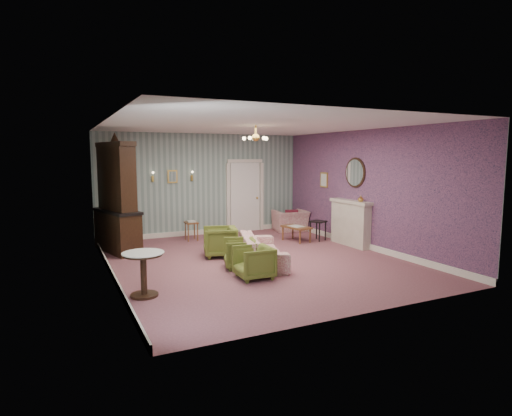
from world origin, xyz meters
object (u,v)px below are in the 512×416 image
olive_chair_c (220,240)px  fireplace (350,223)px  wingback_chair (290,217)px  pedestal_table (144,274)px  olive_chair_a (254,261)px  dresser (116,194)px  coffee_table (296,234)px  olive_chair_b (240,252)px  sofa_chintz (262,245)px  side_table_black (318,231)px

olive_chair_c → fireplace: fireplace is taller
wingback_chair → pedestal_table: size_ratio=1.31×
olive_chair_a → fireplace: bearing=117.0°
dresser → pedestal_table: bearing=-106.2°
coffee_table → olive_chair_b: bearing=-143.0°
olive_chair_b → fireplace: (3.39, 0.80, 0.25)m
wingback_chair → pedestal_table: (-5.18, -4.19, -0.05)m
sofa_chintz → dresser: bearing=64.0°
wingback_chair → pedestal_table: wingback_chair is taller
olive_chair_b → side_table_black: 3.42m
olive_chair_b → sofa_chintz: (0.55, 0.13, 0.07)m
dresser → olive_chair_a: bearing=-75.1°
coffee_table → olive_chair_a: bearing=-133.6°
dresser → side_table_black: 5.25m
pedestal_table → olive_chair_a: bearing=4.3°
coffee_table → pedestal_table: pedestal_table is taller
wingback_chair → dresser: bearing=15.6°
olive_chair_a → pedestal_table: pedestal_table is taller
olive_chair_c → side_table_black: bearing=116.2°
wingback_chair → olive_chair_b: bearing=55.3°
sofa_chintz → pedestal_table: (-2.67, -1.08, -0.03)m
olive_chair_a → sofa_chintz: (0.63, 0.93, 0.07)m
dresser → fireplace: dresser is taller
olive_chair_c → dresser: size_ratio=0.27×
fireplace → olive_chair_a: bearing=-155.3°
olive_chair_a → side_table_black: size_ratio=1.23×
pedestal_table → dresser: bearing=88.8°
olive_chair_b → olive_chair_c: (-0.02, 1.11, 0.04)m
olive_chair_b → fireplace: size_ratio=0.47×
fireplace → olive_chair_c: bearing=174.8°
wingback_chair → coffee_table: size_ratio=1.20×
olive_chair_c → sofa_chintz: bearing=46.3°
coffee_table → pedestal_table: 5.32m
dresser → pedestal_table: size_ratio=3.74×
coffee_table → dresser: bearing=169.9°
olive_chair_c → pedestal_table: bearing=-29.7°
olive_chair_b → pedestal_table: 2.32m
wingback_chair → sofa_chintz: bearing=59.8°
fireplace → sofa_chintz: bearing=-166.8°
side_table_black → wingback_chair: bearing=87.5°
sofa_chintz → wingback_chair: wingback_chair is taller
fireplace → coffee_table: 1.46m
dresser → olive_chair_b: bearing=-67.1°
side_table_black → olive_chair_c: bearing=-169.7°
olive_chair_c → dresser: bearing=-110.9°
wingback_chair → dresser: dresser is taller
olive_chair_a → olive_chair_b: size_ratio=1.00×
dresser → fireplace: 5.79m
olive_chair_b → wingback_chair: bearing=154.2°
fireplace → coffee_table: fireplace is taller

